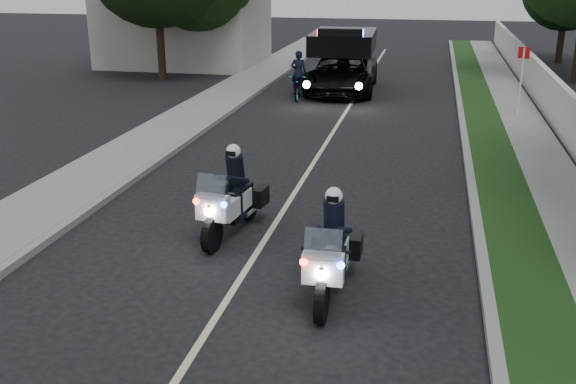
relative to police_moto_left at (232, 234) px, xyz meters
name	(u,v)px	position (x,y,z in m)	size (l,w,h in m)	color
ground	(210,327)	(0.71, -3.54, 0.00)	(120.00, 120.00, 0.00)	black
curb_right	(467,158)	(4.81, 6.46, 0.07)	(0.20, 60.00, 0.15)	gray
grass_verge	(494,159)	(5.51, 6.46, 0.08)	(1.20, 60.00, 0.16)	#193814
sidewalk_right	(544,162)	(6.81, 6.46, 0.08)	(1.40, 60.00, 0.16)	gray
curb_left	(186,142)	(-3.39, 6.46, 0.07)	(0.20, 60.00, 0.15)	gray
sidewalk_left	(151,140)	(-4.49, 6.46, 0.08)	(2.00, 60.00, 0.16)	gray
lane_marking	(320,152)	(0.71, 6.46, 0.00)	(0.12, 50.00, 0.01)	#BFB78C
police_moto_left	(232,234)	(0.00, 0.00, 0.00)	(0.75, 2.16, 1.83)	silver
police_moto_right	(330,294)	(2.31, -2.13, 0.00)	(0.74, 2.13, 1.81)	white
police_suv	(341,92)	(-0.01, 16.17, 0.00)	(2.76, 5.97, 2.90)	black
bicycle	(298,99)	(-1.47, 14.12, 0.00)	(0.66, 1.90, 1.00)	black
cyclist	(298,99)	(-1.47, 14.12, 0.00)	(0.62, 0.41, 1.73)	black
sign_post	(517,119)	(6.71, 12.24, 0.00)	(0.40, 0.40, 2.55)	red
tree_right_d	(574,83)	(10.10, 20.67, 0.00)	(6.61, 6.61, 11.02)	#1F4216
tree_right_e	(558,63)	(10.41, 27.23, 0.00)	(4.75, 4.75, 7.91)	black
tree_left_near	(201,73)	(-7.51, 19.71, 0.00)	(5.61, 5.61, 9.35)	#1C3913
tree_left_far	(163,80)	(-8.62, 17.46, 0.00)	(6.52, 6.52, 10.86)	black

